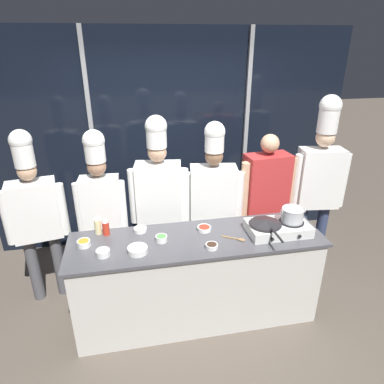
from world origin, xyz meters
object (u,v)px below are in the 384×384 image
(portable_stove, at_px, (278,228))
(chef_head, at_px, (35,211))
(prep_bowl_garlic, at_px, (103,252))
(person_guest, at_px, (265,195))
(squeeze_bottle_oil, at_px, (98,225))
(chef_sous, at_px, (101,204))
(prep_bowl_ginger, at_px, (140,229))
(frying_pan, at_px, (266,222))
(stock_pot, at_px, (292,215))
(prep_bowl_carrots, at_px, (84,243))
(prep_bowl_noodles, at_px, (138,249))
(serving_spoon_slotted, at_px, (238,239))
(squeeze_bottle_chili, at_px, (106,227))
(chef_line, at_px, (159,194))
(prep_bowl_soy_glaze, at_px, (212,246))
(chef_pastry, at_px, (213,197))
(chef_apprentice, at_px, (319,177))
(prep_bowl_scallions, at_px, (161,238))
(prep_bowl_chili_flakes, at_px, (204,228))

(portable_stove, relative_size, chef_head, 0.31)
(prep_bowl_garlic, relative_size, person_guest, 0.07)
(squeeze_bottle_oil, relative_size, chef_sous, 0.10)
(prep_bowl_ginger, relative_size, person_guest, 0.07)
(frying_pan, relative_size, stock_pot, 2.25)
(stock_pot, relative_size, prep_bowl_carrots, 2.00)
(squeeze_bottle_oil, xyz_separation_m, prep_bowl_carrots, (-0.11, -0.20, -0.06))
(portable_stove, relative_size, prep_bowl_garlic, 4.90)
(prep_bowl_noodles, distance_m, chef_head, 1.19)
(prep_bowl_carrots, xyz_separation_m, prep_bowl_garlic, (0.17, -0.18, 0.00))
(stock_pot, xyz_separation_m, serving_spoon_slotted, (-0.53, -0.05, -0.17))
(squeeze_bottle_chili, height_order, prep_bowl_noodles, squeeze_bottle_chili)
(portable_stove, height_order, prep_bowl_garlic, portable_stove)
(squeeze_bottle_oil, bearing_deg, chef_line, 30.58)
(prep_bowl_soy_glaze, height_order, chef_pastry, chef_pastry)
(portable_stove, relative_size, squeeze_bottle_oil, 3.01)
(chef_pastry, bearing_deg, squeeze_bottle_chili, 25.12)
(chef_apprentice, bearing_deg, prep_bowl_scallions, 23.95)
(prep_bowl_carrots, height_order, chef_pastry, chef_pastry)
(squeeze_bottle_chili, bearing_deg, prep_bowl_chili_flakes, -6.29)
(stock_pot, relative_size, prep_bowl_chili_flakes, 1.76)
(frying_pan, bearing_deg, prep_bowl_chili_flakes, 162.25)
(stock_pot, xyz_separation_m, chef_line, (-1.16, 0.66, 0.01))
(prep_bowl_soy_glaze, height_order, chef_sous, chef_sous)
(serving_spoon_slotted, bearing_deg, portable_stove, 7.22)
(chef_pastry, xyz_separation_m, chef_apprentice, (1.20, 0.01, 0.13))
(prep_bowl_garlic, distance_m, chef_apprentice, 2.41)
(squeeze_bottle_oil, height_order, chef_pastry, chef_pastry)
(prep_bowl_garlic, height_order, chef_pastry, chef_pastry)
(squeeze_bottle_chili, height_order, chef_line, chef_line)
(prep_bowl_carrots, relative_size, prep_bowl_chili_flakes, 0.88)
(serving_spoon_slotted, bearing_deg, prep_bowl_soy_glaze, -161.49)
(chef_line, bearing_deg, prep_bowl_noodles, 78.86)
(prep_bowl_ginger, bearing_deg, squeeze_bottle_oil, 174.53)
(prep_bowl_chili_flakes, relative_size, serving_spoon_slotted, 0.65)
(prep_bowl_garlic, bearing_deg, chef_apprentice, 16.26)
(prep_bowl_chili_flakes, xyz_separation_m, chef_apprentice, (1.38, 0.43, 0.25))
(prep_bowl_noodles, bearing_deg, squeeze_bottle_oil, 131.73)
(stock_pot, distance_m, prep_bowl_ginger, 1.42)
(prep_bowl_soy_glaze, relative_size, chef_sous, 0.06)
(frying_pan, height_order, chef_apprentice, chef_apprentice)
(stock_pot, distance_m, squeeze_bottle_chili, 1.72)
(prep_bowl_carrots, relative_size, prep_bowl_noodles, 0.67)
(prep_bowl_ginger, height_order, chef_apprentice, chef_apprentice)
(squeeze_bottle_oil, height_order, chef_apprentice, chef_apprentice)
(prep_bowl_noodles, bearing_deg, stock_pot, 3.46)
(squeeze_bottle_oil, height_order, prep_bowl_garlic, squeeze_bottle_oil)
(prep_bowl_carrots, height_order, serving_spoon_slotted, prep_bowl_carrots)
(portable_stove, xyz_separation_m, chef_pastry, (-0.48, 0.58, 0.09))
(squeeze_bottle_chili, bearing_deg, squeeze_bottle_oil, 155.99)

